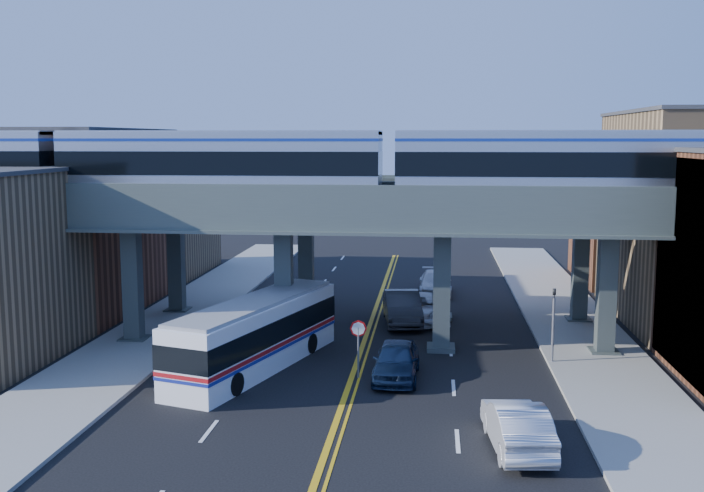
{
  "coord_description": "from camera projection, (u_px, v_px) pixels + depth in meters",
  "views": [
    {
      "loc": [
        3.55,
        -30.68,
        10.6
      ],
      "look_at": [
        -0.55,
        8.36,
        5.19
      ],
      "focal_mm": 40.0,
      "sensor_mm": 36.0,
      "label": 1
    }
  ],
  "objects": [
    {
      "name": "ground",
      "position": [
        344.0,
        400.0,
        32.04
      ],
      "size": [
        120.0,
        120.0,
        0.0
      ],
      "primitive_type": "plane",
      "color": "black",
      "rests_on": "ground"
    },
    {
      "name": "sidewalk_west",
      "position": [
        157.0,
        331.0,
        43.07
      ],
      "size": [
        5.0,
        70.0,
        0.16
      ],
      "primitive_type": "cube",
      "color": "gray",
      "rests_on": "ground"
    },
    {
      "name": "sidewalk_east",
      "position": [
        586.0,
        342.0,
        40.69
      ],
      "size": [
        5.0,
        70.0,
        0.16
      ],
      "primitive_type": "cube",
      "color": "gray",
      "rests_on": "ground"
    },
    {
      "name": "building_west_b",
      "position": [
        80.0,
        220.0,
        48.97
      ],
      "size": [
        8.0,
        14.0,
        11.0
      ],
      "primitive_type": "cube",
      "color": "brown",
      "rests_on": "ground"
    },
    {
      "name": "building_west_c",
      "position": [
        154.0,
        222.0,
        61.98
      ],
      "size": [
        8.0,
        10.0,
        8.0
      ],
      "primitive_type": "cube",
      "color": "olive",
      "rests_on": "ground"
    },
    {
      "name": "building_east_b",
      "position": [
        695.0,
        219.0,
        45.07
      ],
      "size": [
        8.0,
        14.0,
        12.0
      ],
      "primitive_type": "cube",
      "color": "olive",
      "rests_on": "ground"
    },
    {
      "name": "building_east_c",
      "position": [
        636.0,
        221.0,
        58.08
      ],
      "size": [
        8.0,
        10.0,
        9.0
      ],
      "primitive_type": "cube",
      "color": "brown",
      "rests_on": "ground"
    },
    {
      "name": "mural_panel",
      "position": [
        689.0,
        275.0,
        33.83
      ],
      "size": [
        0.1,
        9.5,
        9.5
      ],
      "primitive_type": "cube",
      "color": "teal",
      "rests_on": "ground"
    },
    {
      "name": "elevated_viaduct_near",
      "position": [
        362.0,
        222.0,
        39.04
      ],
      "size": [
        52.0,
        3.6,
        7.4
      ],
      "color": "#414C49",
      "rests_on": "ground"
    },
    {
      "name": "elevated_viaduct_far",
      "position": [
        373.0,
        209.0,
        45.93
      ],
      "size": [
        52.0,
        3.6,
        7.4
      ],
      "color": "#414C49",
      "rests_on": "ground"
    },
    {
      "name": "transit_train",
      "position": [
        221.0,
        163.0,
        39.38
      ],
      "size": [
        49.7,
        3.12,
        3.64
      ],
      "color": "black",
      "rests_on": "elevated_viaduct_near"
    },
    {
      "name": "stop_sign",
      "position": [
        358.0,
        339.0,
        34.72
      ],
      "size": [
        0.76,
        0.09,
        2.63
      ],
      "color": "slate",
      "rests_on": "ground"
    },
    {
      "name": "traffic_signal",
      "position": [
        553.0,
        317.0,
        36.68
      ],
      "size": [
        0.15,
        0.18,
        4.1
      ],
      "color": "slate",
      "rests_on": "ground"
    },
    {
      "name": "transit_bus",
      "position": [
        256.0,
        335.0,
        36.23
      ],
      "size": [
        6.01,
        12.1,
        3.05
      ],
      "rotation": [
        0.0,
        0.0,
        1.27
      ],
      "color": "white",
      "rests_on": "ground"
    },
    {
      "name": "car_lane_a",
      "position": [
        396.0,
        360.0,
        34.75
      ],
      "size": [
        2.05,
        4.88,
        1.65
      ],
      "primitive_type": "imported",
      "rotation": [
        0.0,
        0.0,
        -0.02
      ],
      "color": "#0E1A34",
      "rests_on": "ground"
    },
    {
      "name": "car_lane_b",
      "position": [
        402.0,
        308.0,
        45.05
      ],
      "size": [
        2.65,
        5.81,
        1.85
      ],
      "primitive_type": "imported",
      "rotation": [
        0.0,
        0.0,
        0.13
      ],
      "color": "#2E2E31",
      "rests_on": "ground"
    },
    {
      "name": "car_lane_c",
      "position": [
        421.0,
        308.0,
        45.62
      ],
      "size": [
        3.37,
        5.97,
        1.58
      ],
      "primitive_type": "imported",
      "rotation": [
        0.0,
        0.0,
        -0.14
      ],
      "color": "white",
      "rests_on": "ground"
    },
    {
      "name": "car_lane_d",
      "position": [
        435.0,
        283.0,
        53.74
      ],
      "size": [
        2.2,
        5.3,
        1.53
      ],
      "primitive_type": "imported",
      "rotation": [
        0.0,
        0.0,
        0.01
      ],
      "color": "silver",
      "rests_on": "ground"
    },
    {
      "name": "car_parked_curb",
      "position": [
        517.0,
        425.0,
        26.86
      ],
      "size": [
        2.25,
        5.2,
        1.66
      ],
      "primitive_type": "imported",
      "rotation": [
        0.0,
        0.0,
        3.24
      ],
      "color": "silver",
      "rests_on": "ground"
    }
  ]
}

